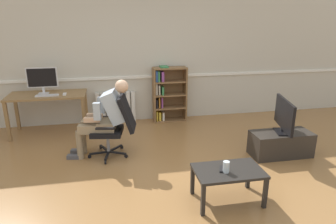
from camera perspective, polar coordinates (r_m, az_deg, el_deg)
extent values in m
plane|color=olive|center=(4.18, 0.20, -12.86)|extent=(18.00, 18.00, 0.00)
cube|color=beige|center=(6.27, -4.55, 10.58)|extent=(12.00, 0.10, 2.70)
cube|color=white|center=(6.27, -4.39, 6.61)|extent=(12.00, 0.03, 0.05)
cube|color=olive|center=(5.95, -28.03, -1.69)|extent=(0.06, 0.06, 0.72)
cube|color=olive|center=(5.69, -15.55, -1.02)|extent=(0.06, 0.06, 0.72)
cube|color=olive|center=(6.25, -15.19, 0.70)|extent=(0.06, 0.06, 0.72)
cube|color=olive|center=(6.49, -26.62, 0.01)|extent=(0.06, 0.06, 0.72)
cube|color=olive|center=(5.96, -21.86, 2.98)|extent=(1.37, 0.67, 0.04)
cube|color=silver|center=(6.02, -22.38, 3.30)|extent=(0.18, 0.14, 0.01)
cube|color=silver|center=(6.03, -22.41, 3.86)|extent=(0.04, 0.02, 0.10)
cube|color=silver|center=(5.98, -22.67, 6.04)|extent=(0.54, 0.02, 0.37)
cube|color=black|center=(5.97, -22.70, 6.01)|extent=(0.50, 0.00, 0.33)
cube|color=silver|center=(5.81, -21.84, 2.92)|extent=(0.40, 0.12, 0.02)
cube|color=white|center=(5.78, -18.91, 3.23)|extent=(0.06, 0.10, 0.03)
cube|color=brown|center=(6.21, -2.66, 3.17)|extent=(0.03, 0.28, 1.13)
cube|color=brown|center=(6.33, 3.25, 3.45)|extent=(0.03, 0.28, 1.13)
cube|color=brown|center=(6.40, 0.08, 3.63)|extent=(0.66, 0.02, 1.13)
cube|color=brown|center=(6.42, 0.31, -1.45)|extent=(0.63, 0.28, 0.03)
cube|color=brown|center=(6.34, 0.32, 0.90)|extent=(0.63, 0.28, 0.03)
cube|color=brown|center=(6.26, 0.32, 3.32)|extent=(0.63, 0.28, 0.03)
cube|color=brown|center=(6.20, 0.33, 5.79)|extent=(0.63, 0.28, 0.03)
cube|color=brown|center=(6.15, 0.33, 8.30)|extent=(0.63, 0.28, 0.03)
cube|color=gold|center=(6.33, -2.15, -0.61)|extent=(0.03, 0.19, 0.21)
cube|color=black|center=(6.26, -2.18, 1.66)|extent=(0.03, 0.19, 0.18)
cube|color=beige|center=(6.20, -2.25, 4.42)|extent=(0.04, 0.19, 0.24)
cube|color=#2D519E|center=(6.12, -2.25, 6.83)|extent=(0.04, 0.19, 0.22)
cube|color=gold|center=(6.36, -1.62, -0.67)|extent=(0.04, 0.19, 0.18)
cube|color=orange|center=(6.27, -1.71, 1.86)|extent=(0.02, 0.19, 0.21)
cube|color=beige|center=(6.20, -1.73, 4.28)|extent=(0.03, 0.19, 0.21)
cube|color=#38844C|center=(6.14, -1.83, 6.80)|extent=(0.04, 0.19, 0.21)
cube|color=white|center=(6.38, -0.97, -0.65)|extent=(0.04, 0.19, 0.17)
cube|color=#89428E|center=(6.28, -1.22, 1.91)|extent=(0.03, 0.19, 0.22)
cube|color=#38844C|center=(6.21, -1.08, 4.11)|extent=(0.04, 0.19, 0.17)
cube|color=#89428E|center=(6.14, -1.09, 6.77)|extent=(0.05, 0.19, 0.20)
cube|color=#38844C|center=(6.15, -0.75, 8.54)|extent=(0.16, 0.22, 0.02)
cube|color=white|center=(6.34, -13.03, 0.70)|extent=(0.08, 0.08, 0.63)
cube|color=white|center=(6.34, -12.11, 0.75)|extent=(0.08, 0.08, 0.63)
cube|color=white|center=(6.33, -11.18, 0.80)|extent=(0.08, 0.08, 0.63)
cube|color=white|center=(6.33, -10.26, 0.86)|extent=(0.08, 0.08, 0.63)
cube|color=white|center=(6.33, -9.33, 0.91)|extent=(0.08, 0.08, 0.63)
cube|color=white|center=(6.34, -8.41, 0.96)|extent=(0.08, 0.08, 0.63)
cube|color=white|center=(6.34, -7.49, 1.02)|extent=(0.08, 0.08, 0.63)
cube|color=white|center=(6.35, -6.57, 1.07)|extent=(0.08, 0.08, 0.63)
cube|color=black|center=(4.80, -11.42, -8.08)|extent=(0.09, 0.30, 0.02)
cylinder|color=black|center=(4.68, -11.71, -9.30)|extent=(0.03, 0.06, 0.06)
cube|color=black|center=(4.87, -9.55, -7.58)|extent=(0.28, 0.17, 0.02)
cylinder|color=black|center=(4.82, -7.91, -8.24)|extent=(0.06, 0.05, 0.06)
cube|color=black|center=(5.03, -9.90, -6.75)|extent=(0.24, 0.23, 0.02)
cylinder|color=black|center=(5.14, -8.70, -6.59)|extent=(0.06, 0.05, 0.06)
cube|color=black|center=(5.06, -11.89, -6.73)|extent=(0.16, 0.29, 0.02)
cylinder|color=black|center=(5.20, -12.59, -6.54)|extent=(0.04, 0.06, 0.06)
cube|color=black|center=(4.92, -12.87, -7.52)|extent=(0.30, 0.08, 0.02)
cylinder|color=black|center=(4.92, -14.58, -8.11)|extent=(0.06, 0.03, 0.06)
cylinder|color=gray|center=(4.87, -11.24, -5.62)|extent=(0.05, 0.05, 0.30)
cube|color=black|center=(4.80, -11.37, -3.59)|extent=(0.53, 0.53, 0.07)
cube|color=black|center=(4.65, -7.73, -0.15)|extent=(0.31, 0.47, 0.55)
cube|color=black|center=(4.98, -10.74, -0.95)|extent=(0.28, 0.09, 0.03)
cube|color=black|center=(4.50, -11.79, -3.07)|extent=(0.28, 0.09, 0.03)
cube|color=#937F60|center=(4.76, -11.45, -2.41)|extent=(0.31, 0.38, 0.14)
cube|color=#A3B2C1|center=(4.65, -10.10, 0.98)|extent=(0.42, 0.40, 0.52)
sphere|color=#D6A884|center=(4.55, -8.73, 4.80)|extent=(0.20, 0.20, 0.20)
cube|color=black|center=(4.79, -14.82, -1.28)|extent=(0.15, 0.06, 0.02)
cube|color=#937F60|center=(4.90, -13.63, -2.33)|extent=(0.43, 0.20, 0.13)
cylinder|color=#937F60|center=(5.04, -15.75, -5.08)|extent=(0.10, 0.10, 0.46)
cube|color=#4C4C51|center=(5.15, -16.65, -7.09)|extent=(0.23, 0.13, 0.06)
cube|color=#937F60|center=(4.72, -14.13, -3.16)|extent=(0.43, 0.20, 0.13)
cylinder|color=#937F60|center=(4.87, -16.31, -5.98)|extent=(0.10, 0.10, 0.46)
cube|color=#4C4C51|center=(4.98, -17.24, -8.05)|extent=(0.23, 0.13, 0.06)
cube|color=#A3B2C1|center=(4.84, -12.48, 1.28)|extent=(0.11, 0.10, 0.26)
cube|color=#D6A884|center=(4.85, -13.66, -0.68)|extent=(0.25, 0.11, 0.07)
cube|color=#A3B2C1|center=(4.54, -13.24, 0.13)|extent=(0.11, 0.10, 0.26)
cube|color=#D6A884|center=(4.67, -14.15, -1.43)|extent=(0.25, 0.11, 0.07)
cube|color=#2D2823|center=(5.12, 20.49, -5.64)|extent=(0.94, 0.42, 0.39)
cube|color=black|center=(5.05, 20.74, -3.51)|extent=(0.27, 0.36, 0.02)
cylinder|color=black|center=(5.03, 20.78, -3.14)|extent=(0.04, 0.04, 0.05)
cube|color=black|center=(4.95, 21.10, -0.40)|extent=(0.23, 0.80, 0.46)
cube|color=#9EBCF4|center=(4.96, 21.34, -0.40)|extent=(0.19, 0.74, 0.42)
cube|color=black|center=(3.48, 6.63, -16.23)|extent=(0.04, 0.04, 0.38)
cube|color=black|center=(3.75, 17.86, -14.37)|extent=(0.04, 0.04, 0.38)
cube|color=black|center=(4.08, 14.92, -11.29)|extent=(0.04, 0.04, 0.38)
cube|color=black|center=(3.84, 4.64, -12.67)|extent=(0.04, 0.04, 0.38)
cube|color=black|center=(3.66, 11.34, -10.84)|extent=(0.80, 0.50, 0.03)
cylinder|color=silver|center=(3.57, 10.91, -10.12)|extent=(0.08, 0.08, 0.13)
cube|color=black|center=(3.64, 10.00, -10.53)|extent=(0.09, 0.15, 0.02)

